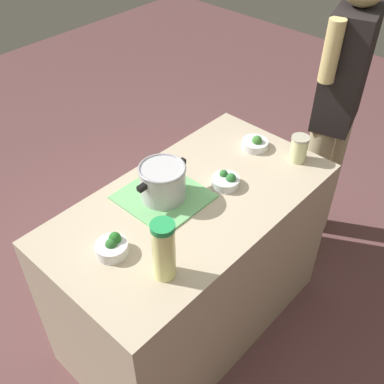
{
  "coord_description": "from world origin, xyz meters",
  "views": [
    {
      "loc": [
        -1.11,
        -1.02,
        2.26
      ],
      "look_at": [
        0.0,
        0.0,
        0.95
      ],
      "focal_mm": 42.85,
      "sensor_mm": 36.0,
      "label": 1
    }
  ],
  "objects_px": {
    "lemonade_pitcher": "(164,250)",
    "person_cook": "(336,112)",
    "broccoli_bowl_front": "(255,143)",
    "broccoli_bowl_center": "(112,247)",
    "cooking_pot": "(163,181)",
    "broccoli_bowl_back": "(226,181)",
    "mason_jar": "(299,149)"
  },
  "relations": [
    {
      "from": "cooking_pot",
      "to": "person_cook",
      "type": "relative_size",
      "value": 0.16
    },
    {
      "from": "mason_jar",
      "to": "lemonade_pitcher",
      "type": "bearing_deg",
      "value": -178.33
    },
    {
      "from": "mason_jar",
      "to": "broccoli_bowl_front",
      "type": "bearing_deg",
      "value": 105.39
    },
    {
      "from": "cooking_pot",
      "to": "mason_jar",
      "type": "bearing_deg",
      "value": -23.88
    },
    {
      "from": "broccoli_bowl_back",
      "to": "person_cook",
      "type": "height_order",
      "value": "person_cook"
    },
    {
      "from": "lemonade_pitcher",
      "to": "cooking_pot",
      "type": "bearing_deg",
      "value": 46.19
    },
    {
      "from": "broccoli_bowl_front",
      "to": "broccoli_bowl_center",
      "type": "height_order",
      "value": "broccoli_bowl_center"
    },
    {
      "from": "person_cook",
      "to": "broccoli_bowl_center",
      "type": "bearing_deg",
      "value": 174.18
    },
    {
      "from": "person_cook",
      "to": "cooking_pot",
      "type": "bearing_deg",
      "value": 167.94
    },
    {
      "from": "cooking_pot",
      "to": "broccoli_bowl_back",
      "type": "distance_m",
      "value": 0.3
    },
    {
      "from": "lemonade_pitcher",
      "to": "broccoli_bowl_center",
      "type": "distance_m",
      "value": 0.26
    },
    {
      "from": "person_cook",
      "to": "mason_jar",
      "type": "bearing_deg",
      "value": -173.66
    },
    {
      "from": "lemonade_pitcher",
      "to": "person_cook",
      "type": "height_order",
      "value": "person_cook"
    },
    {
      "from": "mason_jar",
      "to": "broccoli_bowl_back",
      "type": "relative_size",
      "value": 1.03
    },
    {
      "from": "cooking_pot",
      "to": "broccoli_bowl_front",
      "type": "bearing_deg",
      "value": -7.02
    },
    {
      "from": "cooking_pot",
      "to": "broccoli_bowl_front",
      "type": "relative_size",
      "value": 2.05
    },
    {
      "from": "broccoli_bowl_center",
      "to": "person_cook",
      "type": "relative_size",
      "value": 0.08
    },
    {
      "from": "cooking_pot",
      "to": "lemonade_pitcher",
      "type": "relative_size",
      "value": 1.06
    },
    {
      "from": "mason_jar",
      "to": "broccoli_bowl_back",
      "type": "bearing_deg",
      "value": 161.01
    },
    {
      "from": "broccoli_bowl_front",
      "to": "broccoli_bowl_center",
      "type": "relative_size",
      "value": 1.05
    },
    {
      "from": "lemonade_pitcher",
      "to": "mason_jar",
      "type": "height_order",
      "value": "lemonade_pitcher"
    },
    {
      "from": "broccoli_bowl_front",
      "to": "cooking_pot",
      "type": "bearing_deg",
      "value": 172.98
    },
    {
      "from": "broccoli_bowl_center",
      "to": "broccoli_bowl_back",
      "type": "xyz_separation_m",
      "value": [
        0.62,
        -0.07,
        -0.01
      ]
    },
    {
      "from": "lemonade_pitcher",
      "to": "person_cook",
      "type": "relative_size",
      "value": 0.15
    },
    {
      "from": "broccoli_bowl_front",
      "to": "broccoli_bowl_back",
      "type": "relative_size",
      "value": 1.04
    },
    {
      "from": "broccoli_bowl_center",
      "to": "person_cook",
      "type": "bearing_deg",
      "value": -5.82
    },
    {
      "from": "lemonade_pitcher",
      "to": "mason_jar",
      "type": "distance_m",
      "value": 0.95
    },
    {
      "from": "lemonade_pitcher",
      "to": "mason_jar",
      "type": "relative_size",
      "value": 1.96
    },
    {
      "from": "lemonade_pitcher",
      "to": "broccoli_bowl_back",
      "type": "distance_m",
      "value": 0.59
    },
    {
      "from": "broccoli_bowl_front",
      "to": "person_cook",
      "type": "xyz_separation_m",
      "value": [
        0.51,
        -0.16,
        0.02
      ]
    },
    {
      "from": "cooking_pot",
      "to": "person_cook",
      "type": "bearing_deg",
      "value": -12.06
    },
    {
      "from": "broccoli_bowl_front",
      "to": "broccoli_bowl_back",
      "type": "height_order",
      "value": "broccoli_bowl_front"
    }
  ]
}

